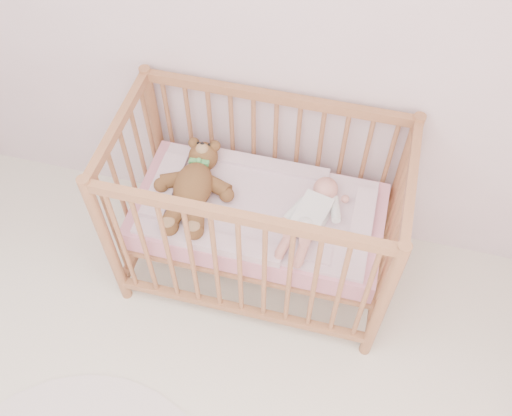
% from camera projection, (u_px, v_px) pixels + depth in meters
% --- Properties ---
extents(wall_back, '(4.00, 0.02, 2.70)m').
position_uv_depth(wall_back, '(231.00, 11.00, 2.39)').
color(wall_back, silver).
rests_on(wall_back, floor).
extents(crib, '(1.36, 0.76, 1.00)m').
position_uv_depth(crib, '(258.00, 214.00, 2.82)').
color(crib, '#A76A46').
rests_on(crib, floor).
extents(mattress, '(1.22, 0.62, 0.13)m').
position_uv_depth(mattress, '(258.00, 216.00, 2.83)').
color(mattress, pink).
rests_on(mattress, crib).
extents(blanket, '(1.10, 0.58, 0.06)m').
position_uv_depth(blanket, '(259.00, 207.00, 2.77)').
color(blanket, pink).
rests_on(blanket, mattress).
extents(baby, '(0.37, 0.58, 0.13)m').
position_uv_depth(baby, '(312.00, 212.00, 2.66)').
color(baby, white).
rests_on(baby, blanket).
extents(teddy_bear, '(0.45, 0.61, 0.16)m').
position_uv_depth(teddy_bear, '(193.00, 187.00, 2.73)').
color(teddy_bear, brown).
rests_on(teddy_bear, blanket).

